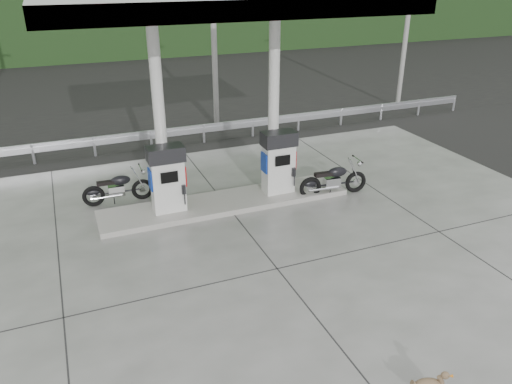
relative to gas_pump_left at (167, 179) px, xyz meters
name	(u,v)px	position (x,y,z in m)	size (l,w,h in m)	color
ground	(260,248)	(1.60, -2.50, -1.07)	(160.00, 160.00, 0.00)	black
forecourt_apron	(260,248)	(1.60, -2.50, -1.06)	(18.00, 14.00, 0.02)	slate
pump_island	(226,202)	(1.60, 0.00, -0.98)	(7.00, 1.40, 0.15)	#9C9991
gas_pump_left	(167,179)	(0.00, 0.00, 0.00)	(0.95, 0.55, 1.80)	silver
gas_pump_right	(279,162)	(3.20, 0.00, 0.00)	(0.95, 0.55, 1.80)	silver
canopy_column_left	(159,116)	(0.00, 0.40, 1.60)	(0.30, 0.30, 5.00)	white
canopy_column_right	(274,104)	(3.20, 0.40, 1.60)	(0.30, 0.30, 5.00)	white
canopy_roof	(221,2)	(1.60, 0.00, 4.30)	(8.50, 5.00, 0.40)	silver
guardrail	(177,127)	(1.60, 5.50, -0.36)	(26.00, 0.16, 1.42)	#ACADB4
road	(159,121)	(1.60, 9.00, -1.07)	(60.00, 7.00, 0.01)	black
utility_pole_b	(214,27)	(3.60, 7.00, 2.93)	(0.22, 0.22, 8.00)	gray
utility_pole_c	(408,18)	(12.60, 7.00, 2.93)	(0.22, 0.22, 8.00)	gray
tree_band	(101,13)	(1.60, 27.50, 1.93)	(80.00, 6.00, 6.00)	black
forested_hills	(77,18)	(1.60, 57.50, -1.07)	(100.00, 40.00, 140.00)	black
motorcycle_left	(118,188)	(-1.16, 1.30, -0.62)	(1.83, 0.58, 0.87)	black
motorcycle_right	(334,180)	(4.72, -0.54, -0.59)	(1.96, 0.62, 0.93)	black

